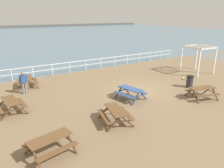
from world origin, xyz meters
The scene contains 14 objects.
ground_plane centered at (0.00, 0.00, -0.10)m, with size 30.00×24.00×0.20m, color #846B4C.
sea_band centered at (0.00, 52.75, 0.00)m, with size 142.00×90.00×0.01m, color slate.
distant_shoreline centered at (0.00, 95.75, 0.00)m, with size 142.00×6.00×1.80m, color #4C4C47.
seaward_railing centered at (0.00, 7.75, 0.74)m, with size 23.07×0.07×1.08m.
picnic_table_near_left centered at (-8.92, 1.00, 0.58)m, with size 1.67×1.91×0.80m.
picnic_table_near_right centered at (-4.35, -3.32, 0.58)m, with size 1.87×2.09×0.80m.
picnic_table_mid_centre centered at (-8.11, -4.18, 0.58)m, with size 2.07×1.84×0.80m.
picnic_table_far_left centered at (2.60, -3.55, 0.58)m, with size 2.13×1.92×0.80m.
picnic_table_far_right centered at (-7.13, 5.46, 0.58)m, with size 1.78×2.01×0.80m.
picnic_table_seaward centered at (-1.66, -1.05, 0.58)m, with size 1.84×2.07×0.80m.
visitor centered at (-7.64, 3.84, 0.95)m, with size 0.53×0.23×1.66m.
lattice_pergola centered at (8.09, 1.04, 2.00)m, with size 2.59×2.71×2.70m.
litter_bin centered at (3.80, -1.57, 0.48)m, with size 0.55×0.55×0.95m.
rope_coil centered at (5.28, 0.06, 0.06)m, with size 0.55×0.55×0.11m, color tan.
Camera 1 is at (-9.89, -11.85, 5.52)m, focal length 33.81 mm.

